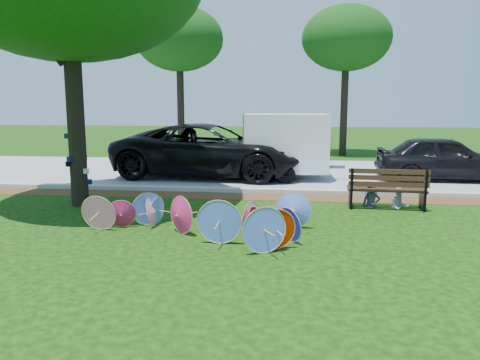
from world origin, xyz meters
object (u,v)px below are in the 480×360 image
Objects in this scene: black_van at (210,150)px; person_right at (400,189)px; cargo_trailer at (286,143)px; park_bench at (386,188)px; parasol_pile at (215,218)px; dark_pickup at (444,158)px; person_left at (372,183)px.

black_van is 6.86× the size of person_right.
black_van is 2.43× the size of cargo_trailer.
cargo_trailer is 1.43× the size of park_bench.
cargo_trailer is 2.82× the size of person_right.
cargo_trailer reaches higher than black_van.
parasol_pile is 4.95m from park_bench.
dark_pickup is 1.60× the size of cargo_trailer.
parasol_pile is 7.80m from black_van.
cargo_trailer is at bearing 115.72° from person_right.
black_van is 8.17m from dark_pickup.
cargo_trailer is (1.26, 7.33, 0.91)m from parasol_pile.
black_van is 2.76m from cargo_trailer.
park_bench is (2.64, -4.28, -0.77)m from cargo_trailer.
person_right is (5.71, -4.53, -0.45)m from black_van.
person_right is (0.35, 0.05, -0.02)m from park_bench.
dark_pickup is (8.16, 0.09, -0.18)m from black_van.
park_bench is 0.35m from person_right.
black_van is 3.47× the size of park_bench.
person_right is (0.70, 0.00, -0.12)m from person_left.
dark_pickup reaches higher than person_left.
black_van is at bearing 100.87° from parasol_pile.
parasol_pile is at bearing -165.30° from black_van.
person_left is (-0.35, 0.05, 0.11)m from park_bench.
park_bench is (3.90, 3.05, 0.14)m from parasol_pile.
person_right is at bearing -124.60° from black_van.
black_van is 6.77m from person_left.
parasol_pile is 5.26m from person_right.
person_left reaches higher than park_bench.
parasol_pile is at bearing -103.27° from cargo_trailer.
parasol_pile is 0.70× the size of black_van.
park_bench is at bearing 151.31° from dark_pickup.
person_left is at bearing 170.46° from person_right.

